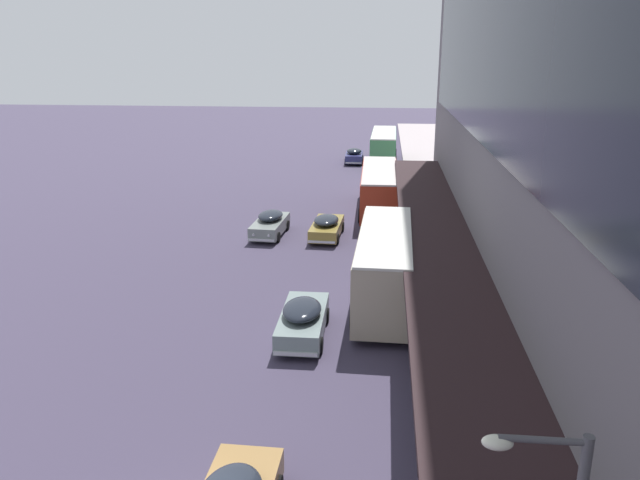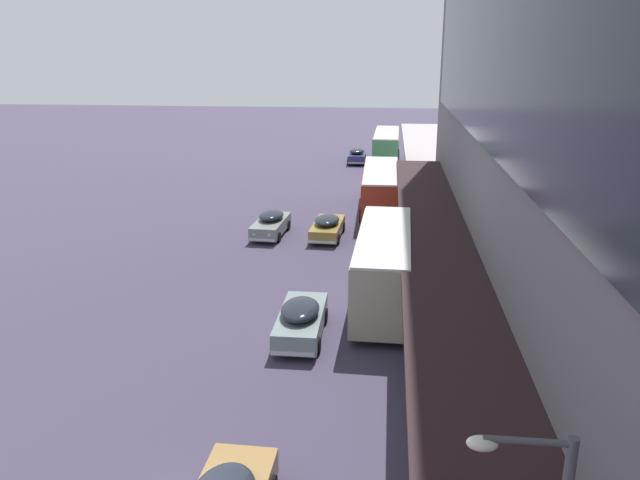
% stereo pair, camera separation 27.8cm
% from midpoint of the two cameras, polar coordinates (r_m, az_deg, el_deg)
% --- Properties ---
extents(transit_bus_kerbside_front, '(2.84, 9.97, 3.42)m').
position_cam_midpoint_polar(transit_bus_kerbside_front, '(28.86, 5.67, -2.10)').
color(transit_bus_kerbside_front, tan).
rests_on(transit_bus_kerbside_front, ground).
extents(transit_bus_kerbside_rear, '(2.97, 11.21, 3.12)m').
position_cam_midpoint_polar(transit_bus_kerbside_rear, '(45.78, 5.30, 4.84)').
color(transit_bus_kerbside_rear, '#BC351E').
rests_on(transit_bus_kerbside_rear, ground).
extents(transit_bus_kerbside_far, '(2.85, 11.23, 3.28)m').
position_cam_midpoint_polar(transit_bus_kerbside_far, '(65.76, 5.72, 8.60)').
color(transit_bus_kerbside_far, '#439258').
rests_on(transit_bus_kerbside_far, ground).
extents(sedan_trailing_near, '(2.01, 4.74, 1.44)m').
position_cam_midpoint_polar(sedan_trailing_near, '(39.26, 0.41, 1.26)').
color(sedan_trailing_near, olive).
rests_on(sedan_trailing_near, ground).
extents(sedan_lead_mid, '(1.93, 4.85, 1.55)m').
position_cam_midpoint_polar(sedan_lead_mid, '(25.81, -1.90, -7.23)').
color(sedan_lead_mid, gray).
rests_on(sedan_lead_mid, ground).
extents(sedan_trailing_mid, '(1.94, 4.48, 1.56)m').
position_cam_midpoint_polar(sedan_trailing_mid, '(65.98, 3.02, 7.71)').
color(sedan_trailing_mid, navy).
rests_on(sedan_trailing_mid, ground).
extents(sedan_second_mid, '(2.04, 4.77, 1.53)m').
position_cam_midpoint_polar(sedan_second_mid, '(39.88, -4.78, 1.50)').
color(sedan_second_mid, gray).
rests_on(sedan_second_mid, ground).
extents(pedestrian_at_kerb, '(0.33, 0.61, 1.86)m').
position_cam_midpoint_polar(pedestrian_at_kerb, '(17.42, 16.56, -19.53)').
color(pedestrian_at_kerb, black).
rests_on(pedestrian_at_kerb, sidewalk_kerb).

